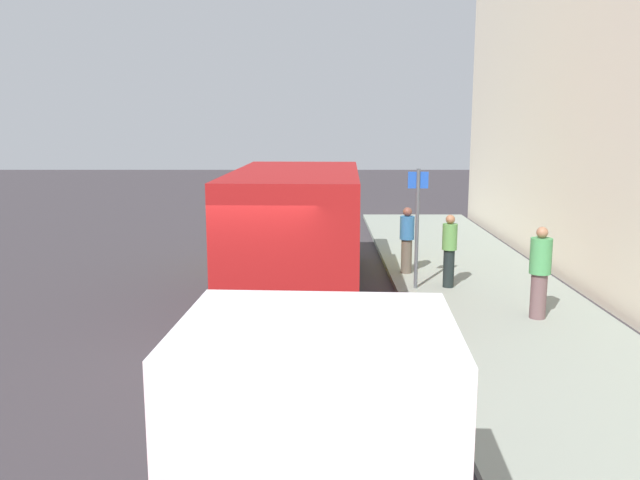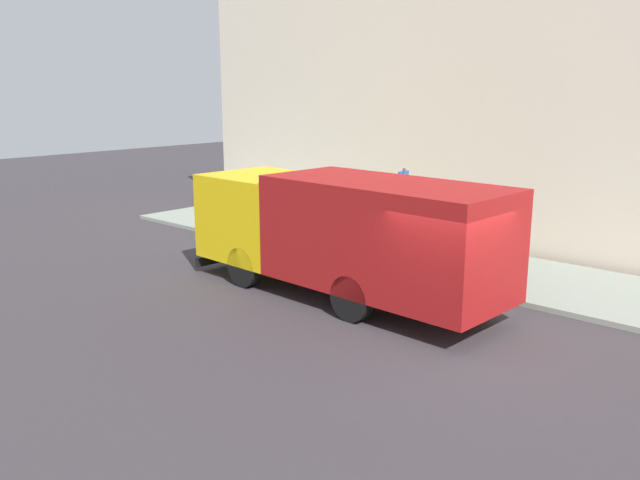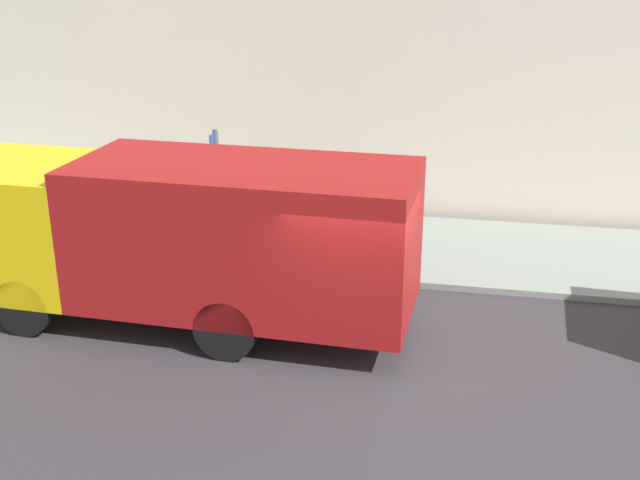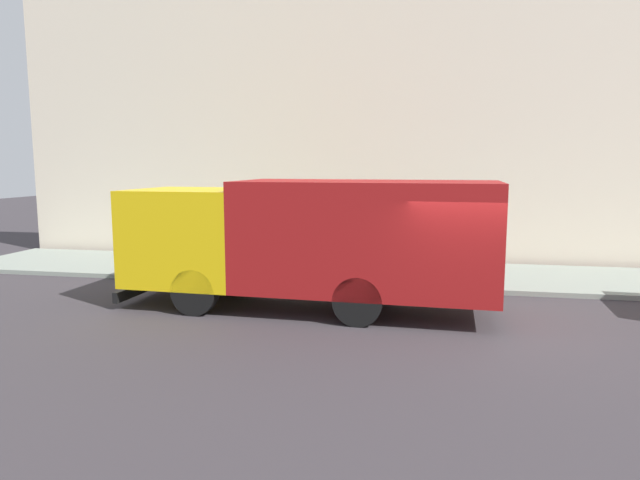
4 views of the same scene
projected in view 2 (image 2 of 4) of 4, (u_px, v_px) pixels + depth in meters
The scene contains 8 objects.
ground at pixel (449, 344), 12.57m from camera, with size 80.00×80.00×0.00m, color #353034.
sidewalk at pixel (554, 285), 16.13m from camera, with size 3.87×30.00×0.13m, color gray.
building_facade at pixel (608, 89), 16.84m from camera, with size 0.50×30.00×9.45m, color beige.
large_utility_truck at pixel (343, 230), 15.05m from camera, with size 2.74×8.24×2.83m.
pedestrian_walking at pixel (358, 229), 18.04m from camera, with size 0.37×0.37×1.61m.
pedestrian_standing at pixel (416, 232), 17.69m from camera, with size 0.38×0.38×1.63m.
pedestrian_third at pixel (518, 235), 17.06m from camera, with size 0.56×0.56×1.75m.
street_sign_post at pixel (403, 210), 16.95m from camera, with size 0.44×0.08×2.65m.
Camera 2 is at (-10.42, -6.03, 4.80)m, focal length 36.96 mm.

